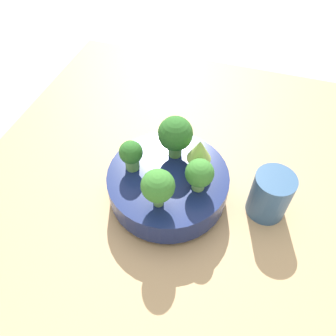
% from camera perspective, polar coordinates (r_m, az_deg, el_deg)
% --- Properties ---
extents(ground_plane, '(6.00, 6.00, 0.00)m').
position_cam_1_polar(ground_plane, '(0.75, -1.76, -4.17)').
color(ground_plane, '#ADA89E').
extents(table, '(0.98, 0.81, 0.05)m').
position_cam_1_polar(table, '(0.73, -1.80, -3.14)').
color(table, tan).
rests_on(table, ground_plane).
extents(bowl, '(0.24, 0.24, 0.07)m').
position_cam_1_polar(bowl, '(0.66, 0.00, -2.77)').
color(bowl, navy).
rests_on(bowl, table).
extents(broccoli_floret_front, '(0.05, 0.05, 0.07)m').
position_cam_1_polar(broccoli_floret_front, '(0.59, 5.50, -1.04)').
color(broccoli_floret_front, '#7AB256').
rests_on(broccoli_floret_front, bowl).
extents(broccoli_floret_back, '(0.05, 0.05, 0.07)m').
position_cam_1_polar(broccoli_floret_back, '(0.62, -6.44, 2.39)').
color(broccoli_floret_back, '#609347').
rests_on(broccoli_floret_back, bowl).
extents(broccoli_floret_left, '(0.06, 0.06, 0.08)m').
position_cam_1_polar(broccoli_floret_left, '(0.56, -1.76, -3.24)').
color(broccoli_floret_left, '#609347').
rests_on(broccoli_floret_left, bowl).
extents(romanesco_piece_near, '(0.05, 0.05, 0.08)m').
position_cam_1_polar(romanesco_piece_near, '(0.61, 5.48, 2.71)').
color(romanesco_piece_near, '#609347').
rests_on(romanesco_piece_near, bowl).
extents(broccoli_floret_right, '(0.07, 0.07, 0.09)m').
position_cam_1_polar(broccoli_floret_right, '(0.63, 1.29, 5.83)').
color(broccoli_floret_right, '#609347').
rests_on(broccoli_floret_right, bowl).
extents(cup, '(0.08, 0.08, 0.10)m').
position_cam_1_polar(cup, '(0.66, 17.37, -4.50)').
color(cup, '#33567F').
rests_on(cup, table).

